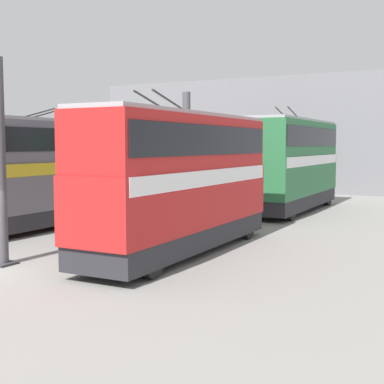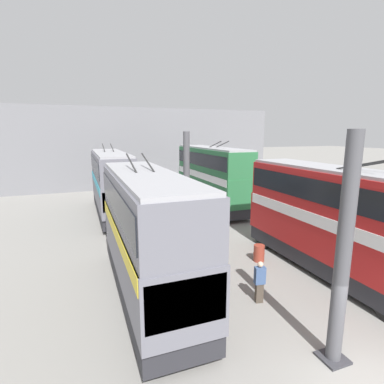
% 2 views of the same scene
% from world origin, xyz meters
% --- Properties ---
extents(depot_back_wall, '(0.50, 36.00, 9.73)m').
position_xyz_m(depot_back_wall, '(32.29, 0.00, 4.86)').
color(depot_back_wall, slate).
rests_on(depot_back_wall, ground_plane).
extents(support_column_far, '(0.78, 0.78, 6.82)m').
position_xyz_m(support_column_far, '(14.36, 0.00, 3.28)').
color(support_column_far, '#4C4C51').
rests_on(support_column_far, ground_plane).
extents(bus_left_near, '(10.65, 2.54, 5.75)m').
position_xyz_m(bus_left_near, '(5.82, -4.35, 2.91)').
color(bus_left_near, black).
rests_on(bus_left_near, ground_plane).
extents(bus_left_far, '(11.13, 2.54, 6.10)m').
position_xyz_m(bus_left_far, '(19.85, -4.35, 3.12)').
color(bus_left_far, black).
rests_on(bus_left_far, ground_plane).
extents(bus_right_mid, '(9.49, 2.54, 5.81)m').
position_xyz_m(bus_right_mid, '(6.93, 4.35, 2.94)').
color(bus_right_mid, black).
rests_on(bus_right_mid, ground_plane).
extents(bus_right_far, '(10.93, 2.54, 5.81)m').
position_xyz_m(bus_right_far, '(20.59, 4.35, 2.95)').
color(bus_right_far, black).
rests_on(bus_right_far, ground_plane).
extents(person_aisle_midway, '(0.48, 0.40, 1.76)m').
position_xyz_m(person_aisle_midway, '(11.51, 0.07, 0.94)').
color(person_aisle_midway, '#2D2D33').
rests_on(person_aisle_midway, ground_plane).
extents(person_aisle_foreground, '(0.31, 0.45, 1.74)m').
position_xyz_m(person_aisle_foreground, '(4.82, 0.34, 0.92)').
color(person_aisle_foreground, '#473D33').
rests_on(person_aisle_foreground, ground_plane).
extents(oil_drum, '(0.60, 0.60, 0.89)m').
position_xyz_m(oil_drum, '(8.20, -1.87, 0.45)').
color(oil_drum, '#933828').
rests_on(oil_drum, ground_plane).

